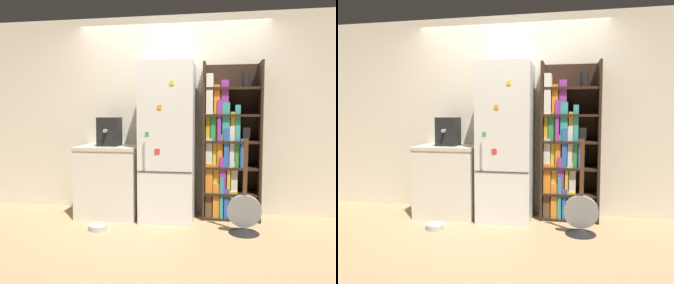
# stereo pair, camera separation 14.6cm
# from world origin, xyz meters

# --- Properties ---
(ground_plane) EXTENTS (16.00, 16.00, 0.00)m
(ground_plane) POSITION_xyz_m (0.00, 0.00, 0.00)
(ground_plane) COLOR tan
(wall_back) EXTENTS (8.00, 0.05, 2.60)m
(wall_back) POSITION_xyz_m (0.00, 0.47, 1.30)
(wall_back) COLOR beige
(wall_back) RESTS_ON ground_plane
(refrigerator) EXTENTS (0.65, 0.65, 1.93)m
(refrigerator) POSITION_xyz_m (-0.00, 0.14, 0.96)
(refrigerator) COLOR white
(refrigerator) RESTS_ON ground_plane
(bookshelf) EXTENTS (0.71, 0.37, 1.94)m
(bookshelf) POSITION_xyz_m (0.71, 0.29, 0.88)
(bookshelf) COLOR black
(bookshelf) RESTS_ON ground_plane
(kitchen_counter) EXTENTS (0.78, 0.62, 0.91)m
(kitchen_counter) POSITION_xyz_m (-0.76, 0.15, 0.45)
(kitchen_counter) COLOR silver
(kitchen_counter) RESTS_ON ground_plane
(espresso_machine) EXTENTS (0.26, 0.32, 0.36)m
(espresso_machine) POSITION_xyz_m (-0.77, 0.16, 1.09)
(espresso_machine) COLOR black
(espresso_machine) RESTS_ON kitchen_counter
(guitar) EXTENTS (0.38, 0.34, 1.17)m
(guitar) POSITION_xyz_m (0.91, -0.27, 0.17)
(guitar) COLOR black
(guitar) RESTS_ON ground_plane
(pet_bowl) EXTENTS (0.21, 0.21, 0.06)m
(pet_bowl) POSITION_xyz_m (-0.73, -0.41, 0.03)
(pet_bowl) COLOR #B7B7BC
(pet_bowl) RESTS_ON ground_plane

